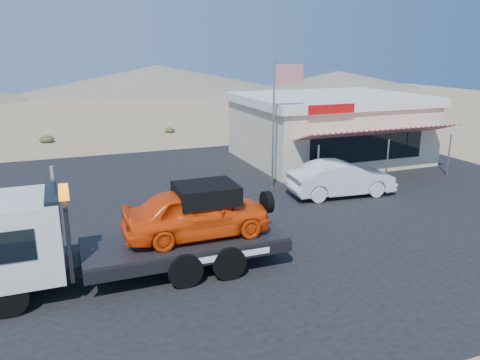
{
  "coord_description": "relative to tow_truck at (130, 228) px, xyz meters",
  "views": [
    {
      "loc": [
        -4.68,
        -15.39,
        6.55
      ],
      "look_at": [
        1.8,
        1.38,
        1.5
      ],
      "focal_mm": 35.0,
      "sensor_mm": 36.0,
      "label": 1
    }
  ],
  "objects": [
    {
      "name": "white_sedan",
      "position": [
        10.21,
        4.68,
        -0.74
      ],
      "size": [
        5.02,
        2.12,
        1.61
      ],
      "primitive_type": "imported",
      "rotation": [
        0.0,
        0.0,
        1.48
      ],
      "color": "silver",
      "rests_on": "asphalt_lot"
    },
    {
      "name": "ground",
      "position": [
        3.11,
        2.49,
        -1.56
      ],
      "size": [
        120.0,
        120.0,
        0.0
      ],
      "primitive_type": "plane",
      "color": "#9C7D59",
      "rests_on": "ground"
    },
    {
      "name": "jerky_store",
      "position": [
        13.61,
        11.46,
        0.43
      ],
      "size": [
        10.4,
        9.97,
        3.9
      ],
      "color": "beige",
      "rests_on": "asphalt_lot"
    },
    {
      "name": "tow_truck",
      "position": [
        0.0,
        0.0,
        0.0
      ],
      "size": [
        8.68,
        2.57,
        2.9
      ],
      "color": "black",
      "rests_on": "asphalt_lot"
    },
    {
      "name": "asphalt_lot",
      "position": [
        5.11,
        5.49,
        -1.55
      ],
      "size": [
        32.0,
        24.0,
        0.02
      ],
      "primitive_type": "cube",
      "color": "black",
      "rests_on": "ground"
    },
    {
      "name": "flagpole",
      "position": [
        8.04,
        6.99,
        2.2
      ],
      "size": [
        1.55,
        0.1,
        6.0
      ],
      "color": "#99999E",
      "rests_on": "asphalt_lot"
    },
    {
      "name": "distant_hills",
      "position": [
        -6.66,
        57.63,
        0.32
      ],
      "size": [
        126.0,
        48.0,
        4.2
      ],
      "color": "#726B59",
      "rests_on": "ground"
    }
  ]
}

